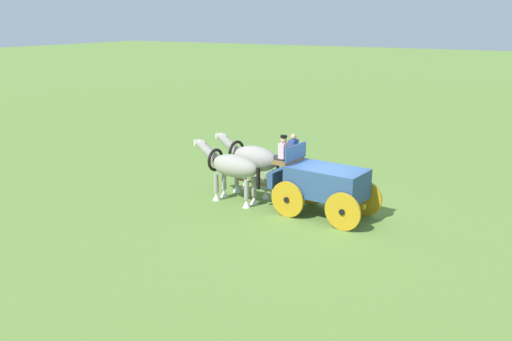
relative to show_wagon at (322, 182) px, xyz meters
name	(u,v)px	position (x,y,z in m)	size (l,w,h in m)	color
ground_plane	(325,216)	(-0.17, 0.01, -1.22)	(220.00, 220.00, 0.00)	olive
show_wagon	(322,182)	(0.00, 0.00, 0.00)	(5.72, 2.08, 2.78)	#2D4C7A
draft_horse_near	(232,167)	(3.57, 0.33, 0.13)	(3.12, 1.05, 2.22)	#9E998E
draft_horse_off	(252,159)	(3.44, -0.96, 0.17)	(3.09, 1.17, 2.26)	#9E998E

